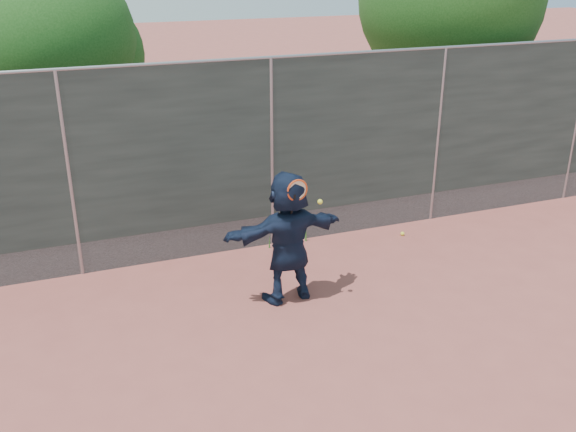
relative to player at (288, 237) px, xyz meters
name	(u,v)px	position (x,y,z in m)	size (l,w,h in m)	color
ground	(372,361)	(0.39, -1.75, -0.92)	(80.00, 80.00, 0.00)	#9E4C42
player	(288,237)	(0.00, 0.00, 0.00)	(1.70, 0.54, 1.83)	#141F38
ball_ground	(402,234)	(2.54, 1.27, -0.88)	(0.07, 0.07, 0.07)	yellow
fence	(272,151)	(0.39, 1.75, 0.67)	(20.00, 0.06, 3.03)	#38423D
swing_action	(299,193)	(0.08, -0.20, 0.69)	(0.50, 0.13, 0.51)	#E14415
tree_right	(456,3)	(5.07, 4.00, 2.58)	(3.78, 3.60, 5.39)	#382314
tree_left	(58,45)	(-2.46, 4.80, 2.02)	(3.15, 3.00, 4.53)	#382314
weed_clump	(292,236)	(0.68, 1.64, -0.78)	(0.68, 0.07, 0.30)	#387226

